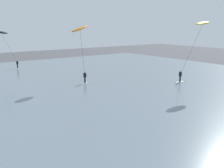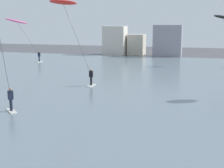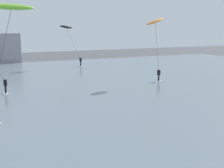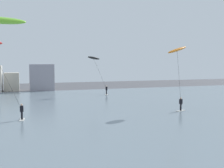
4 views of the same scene
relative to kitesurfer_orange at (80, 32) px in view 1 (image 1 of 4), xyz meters
name	(u,v)px [view 1 (image 1 of 4)]	position (x,y,z in m)	size (l,w,h in m)	color
kitesurfer_orange	(80,32)	(0.00, 0.00, 0.00)	(3.79, 3.32, 8.04)	silver
kitesurfer_yellow	(201,28)	(11.53, -10.91, 0.53)	(3.40, 3.46, 8.38)	silver
kitesurfer_black	(3,37)	(-5.73, 17.79, -1.04)	(3.75, 3.11, 7.03)	silver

